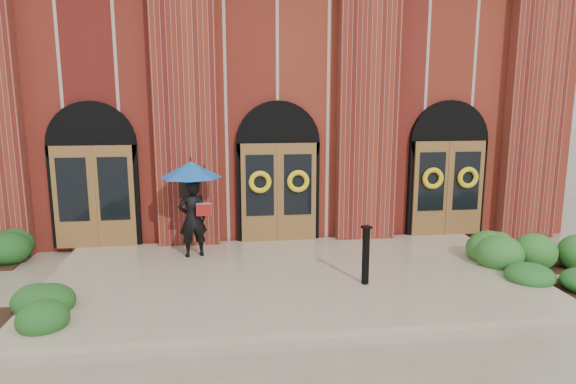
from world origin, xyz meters
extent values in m
plane|color=gray|center=(0.00, 0.00, 0.00)|extent=(90.00, 90.00, 0.00)
cube|color=tan|center=(0.00, 0.15, 0.07)|extent=(10.00, 5.30, 0.15)
cube|color=maroon|center=(0.00, 8.90, 3.50)|extent=(16.00, 12.00, 7.00)
cube|color=black|center=(-2.25, 2.47, 1.65)|extent=(0.40, 0.05, 0.55)
cube|color=maroon|center=(-2.25, 2.73, 3.50)|extent=(1.50, 0.45, 7.00)
cube|color=maroon|center=(2.25, 2.73, 3.50)|extent=(1.50, 0.45, 7.00)
cube|color=maroon|center=(6.75, 2.73, 3.50)|extent=(1.50, 0.45, 7.00)
cube|color=brown|center=(-4.50, 2.71, 1.40)|extent=(1.90, 0.10, 2.50)
cylinder|color=black|center=(-4.50, 2.85, 2.65)|extent=(2.10, 0.22, 2.10)
cube|color=brown|center=(0.00, 2.71, 1.40)|extent=(1.90, 0.10, 2.50)
cylinder|color=black|center=(0.00, 2.85, 2.65)|extent=(2.10, 0.22, 2.10)
cube|color=brown|center=(4.50, 2.71, 1.40)|extent=(1.90, 0.10, 2.50)
cylinder|color=black|center=(4.50, 2.85, 2.65)|extent=(2.10, 0.22, 2.10)
torus|color=yellow|center=(-0.48, 2.59, 1.70)|extent=(0.57, 0.13, 0.57)
torus|color=yellow|center=(0.48, 2.59, 1.70)|extent=(0.57, 0.13, 0.57)
torus|color=yellow|center=(4.02, 2.59, 1.70)|extent=(0.57, 0.13, 0.57)
torus|color=yellow|center=(4.98, 2.59, 1.70)|extent=(0.57, 0.13, 0.57)
imported|color=black|center=(-2.10, 1.66, 1.05)|extent=(0.75, 0.60, 1.79)
cone|color=#1659AD|center=(-2.10, 1.66, 2.18)|extent=(1.72, 1.72, 0.36)
cylinder|color=black|center=(-2.05, 1.61, 1.71)|extent=(0.02, 0.02, 0.60)
cube|color=#B5B8BB|center=(-1.84, 1.52, 1.29)|extent=(0.37, 0.26, 0.26)
cube|color=maroon|center=(-1.84, 1.43, 1.29)|extent=(0.33, 0.12, 0.26)
cube|color=black|center=(1.36, -0.58, 0.72)|extent=(0.14, 0.14, 1.14)
cube|color=black|center=(1.36, -0.58, 1.31)|extent=(0.21, 0.21, 0.05)
ellipsoid|color=#275F21|center=(5.20, 0.50, 0.38)|extent=(2.96, 1.18, 0.76)
ellipsoid|color=#1C4919|center=(-5.10, -1.37, 0.27)|extent=(1.55, 1.32, 0.55)
ellipsoid|color=#20551E|center=(5.27, -1.16, 0.22)|extent=(1.27, 1.09, 0.45)
camera|label=1|loc=(-1.39, -9.96, 3.87)|focal=32.00mm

